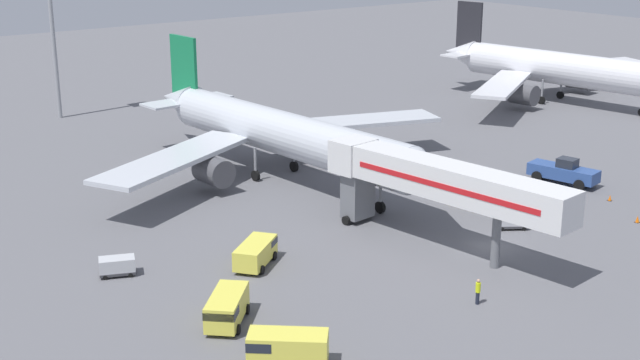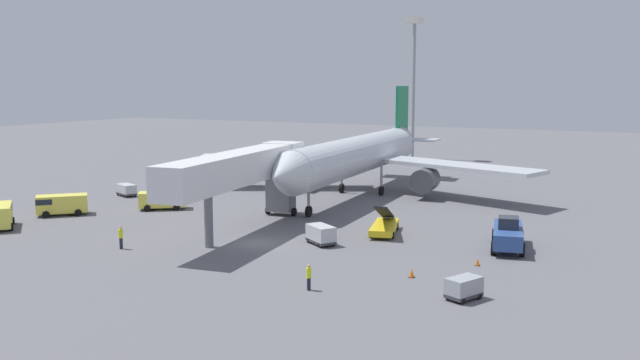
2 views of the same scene
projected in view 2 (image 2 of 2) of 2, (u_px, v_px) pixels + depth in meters
The scene contains 16 objects.
ground_plane at pixel (259, 243), 56.91m from camera, with size 300.00×300.00×0.00m, color slate.
airplane_at_gate at pixel (360, 155), 80.73m from camera, with size 42.64×44.35×12.68m.
jet_bridge at pixel (244, 170), 60.79m from camera, with size 5.97×22.91×7.28m.
pushback_tug at pixel (508, 234), 54.78m from camera, with size 3.66×7.23×2.67m.
belt_loader_truck at pixel (384, 225), 60.39m from camera, with size 3.46×6.28×2.96m.
service_van_far_left at pixel (164, 199), 71.98m from camera, with size 5.01×4.49×1.83m.
service_van_outer_right at pixel (0, 215), 62.72m from camera, with size 4.93×4.66×2.17m.
service_van_mid_center at pixel (61, 204), 68.77m from camera, with size 4.82×4.89×2.02m.
baggage_cart_rear_right at pixel (464, 287), 42.13m from camera, with size 2.09×2.56×1.39m.
baggage_cart_rear_left at pixel (126, 189), 80.28m from camera, with size 2.96×2.31×1.40m.
baggage_cart_mid_right at pixel (321, 234), 56.41m from camera, with size 3.07×2.73×1.58m.
ground_crew_worker_foreground at pixel (309, 277), 43.97m from camera, with size 0.43×0.43×1.71m.
ground_crew_worker_midground at pixel (121, 237), 54.86m from camera, with size 0.41×0.41×1.87m.
safety_cone_alpha at pixel (477, 262), 49.94m from camera, with size 0.37×0.37×0.56m.
safety_cone_bravo at pixel (412, 273), 46.95m from camera, with size 0.40×0.40×0.61m.
apron_light_mast at pixel (414, 61), 117.37m from camera, with size 2.40×2.40×24.03m.
Camera 2 is at (30.11, -47.00, 13.27)m, focal length 38.57 mm.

